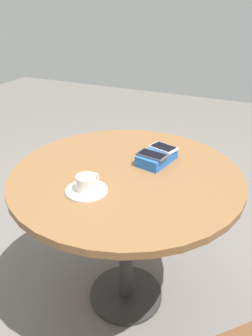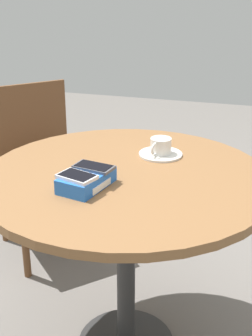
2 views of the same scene
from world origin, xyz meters
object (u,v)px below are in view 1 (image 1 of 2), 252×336
Objects in this scene: phone_white at (163,148)px; round_table at (126,193)px; coffee_cup at (87,182)px; phone_box at (157,157)px; phone_gray at (152,155)px; saucer at (87,190)px.

round_table is at bearing -28.04° from phone_white.
phone_box is at bearing 154.91° from coffee_cup.
phone_gray reaches higher than round_table.
phone_white is 0.43m from coffee_cup.
round_table is 6.09× the size of saucer.
phone_box is (-0.15, 0.09, 0.13)m from round_table.
saucer is at bearing -26.86° from phone_gray.
round_table is 9.36× the size of coffee_cup.
round_table is at bearing 159.86° from coffee_cup.
phone_white is at bearing 163.82° from phone_box.
phone_white is at bearing 155.91° from coffee_cup.
coffee_cup is (0.40, -0.18, -0.02)m from phone_white.
phone_white is 1.25× the size of coffee_cup.
coffee_cup is at bearing 163.27° from saucer.
phone_white is (-0.05, 0.01, 0.03)m from phone_box.
phone_gray is at bearing 153.07° from coffee_cup.
phone_box is 1.29× the size of saucer.
phone_gray is (0.09, -0.02, -0.00)m from phone_white.
phone_white reaches higher than phone_box.
phone_white is at bearing 166.37° from phone_gray.
coffee_cup is (0.20, -0.07, 0.15)m from round_table.
saucer reaches higher than round_table.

